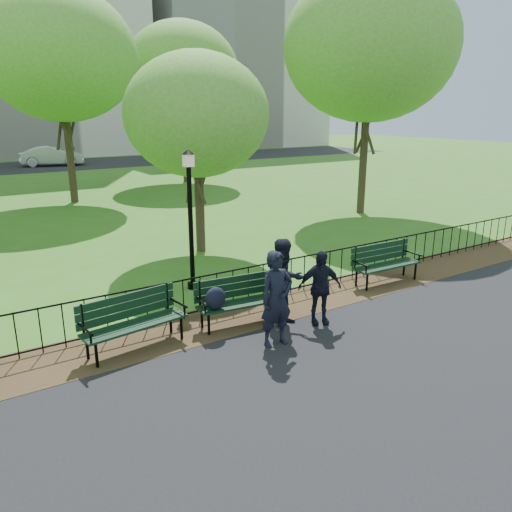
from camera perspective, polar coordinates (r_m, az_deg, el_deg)
ground at (r=9.80m, az=4.44°, el=-9.42°), size 120.00×120.00×0.00m
asphalt_path at (r=7.76m, az=20.64°, el=-18.07°), size 60.00×9.20×0.01m
dirt_strip at (r=10.91m, az=-0.36°, el=-6.50°), size 60.00×1.60×0.01m
far_street at (r=42.53m, az=-25.84°, el=9.09°), size 70.00×9.00×0.01m
iron_fence at (r=11.13m, az=-1.76°, el=-3.35°), size 24.06×0.06×1.00m
apartment_east at (r=63.78m, az=-3.49°, el=23.39°), size 20.00×15.00×24.00m
park_bench_main at (r=10.06m, az=-2.99°, el=-4.62°), size 1.93×0.78×1.06m
park_bench_left_a at (r=9.47m, az=-14.01°, el=-6.65°), size 2.01×0.85×1.11m
park_bench_right_a at (r=13.04m, az=14.44°, el=-0.32°), size 1.94×0.67×1.09m
lamppost at (r=11.98m, az=-7.51°, el=4.63°), size 0.30×0.30×3.38m
tree_near_e at (r=15.15m, az=-6.78°, el=15.68°), size 4.23×4.23×5.90m
tree_mid_e at (r=21.64m, az=12.91°, el=22.32°), size 6.85×6.85×9.54m
tree_far_c at (r=25.22m, az=-21.52°, el=20.57°), size 6.76×6.76×9.43m
tree_far_e at (r=30.92m, az=-8.50°, el=20.14°), size 6.56×6.56×9.14m
person_left at (r=9.19m, az=2.36°, el=-4.92°), size 0.68×0.47×1.82m
person_mid at (r=10.05m, az=3.25°, el=-3.06°), size 0.92×0.53×1.81m
person_right at (r=10.23m, az=7.28°, el=-3.59°), size 0.98×0.68×1.55m
sedan_silver at (r=42.56m, az=-22.27°, el=10.55°), size 4.90×2.70×1.53m
sedan_dark at (r=45.60m, az=-8.29°, el=11.82°), size 5.24×3.78×1.41m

